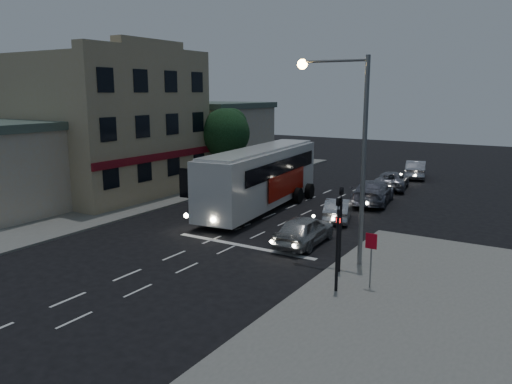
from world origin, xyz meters
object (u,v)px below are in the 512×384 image
Objects in this scene: car_extra at (416,169)px; car_suv at (304,230)px; tour_bus at (261,176)px; traffic_signal_side at (338,233)px; traffic_signal_main at (340,219)px; street_tree at (225,131)px; car_sedan_b at (373,192)px; car_sedan_a at (338,209)px; car_sedan_c at (392,180)px; streetlight at (350,137)px; regulatory_sign at (371,251)px.

car_suv is at bearing 78.54° from car_extra.
traffic_signal_side is at bearing -53.46° from tour_bus.
traffic_signal_main reaches higher than car_suv.
street_tree is at bearing 137.97° from traffic_signal_main.
car_sedan_b reaches higher than car_suv.
car_sedan_a is (-0.42, 5.45, -0.10)m from car_suv.
car_sedan_b reaches higher than car_extra.
traffic_signal_main is at bearing 91.06° from car_sedan_c.
tour_bus is 18.46m from car_extra.
car_sedan_c is 0.56× the size of streetlight.
car_sedan_c is 0.81× the size of street_tree.
car_sedan_c is at bearing 25.36° from street_tree.
car_sedan_b reaches higher than car_sedan_a.
car_extra is at bearing -97.63° from car_sedan_b.
traffic_signal_main is (3.12, -3.02, 1.65)m from car_suv.
regulatory_sign is 0.24× the size of streetlight.
traffic_signal_main is 2.14m from regulatory_sign.
traffic_signal_main is at bearing -79.80° from streetlight.
car_suv is 0.80× the size of car_sedan_b.
traffic_signal_main is (3.54, -8.47, 1.75)m from car_sedan_a.
tour_bus is 12.53m from traffic_signal_main.
traffic_signal_main is at bearing 133.73° from car_suv.
car_sedan_a is 9.28m from streetlight.
streetlight is at bearing 85.09° from car_extra.
streetlight is at bearing -45.40° from tour_bus.
street_tree is (-6.74, 5.60, 2.32)m from tour_bus.
car_sedan_c is 1.23× the size of traffic_signal_side.
streetlight is at bearing 91.08° from car_sedan_c.
car_sedan_a is at bearing 77.37° from car_extra.
car_sedan_c is at bearing 58.59° from tour_bus.
traffic_signal_side is (9.77, -10.62, 0.24)m from tour_bus.
car_sedan_a is at bearing 114.96° from streetlight.
streetlight reaches higher than car_sedan_a.
car_extra is (0.16, 17.68, 0.12)m from car_sedan_a.
traffic_signal_main is 0.46× the size of streetlight.
street_tree is at bearing 134.23° from tour_bus.
tour_bus is 3.26× the size of traffic_signal_main.
car_sedan_c is 21.70m from regulatory_sign.
regulatory_sign is at bearing 94.99° from car_sedan_c.
car_extra is (-0.12, 12.07, -0.03)m from car_sedan_b.
regulatory_sign is at bearing 101.87° from car_sedan_a.
car_extra is (0.31, 6.16, 0.09)m from car_sedan_c.
car_extra is at bearing -91.50° from car_suv.
streetlight is at bearing 95.18° from car_sedan_b.
car_extra is 28.47m from traffic_signal_side.
streetlight reaches higher than car_sedan_b.
tour_bus is at bearing -18.82° from car_sedan_a.
car_extra is at bearing 43.77° from street_tree.
traffic_signal_main is (3.26, -14.08, 1.60)m from car_sedan_b.
traffic_signal_side is 23.24m from street_tree.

